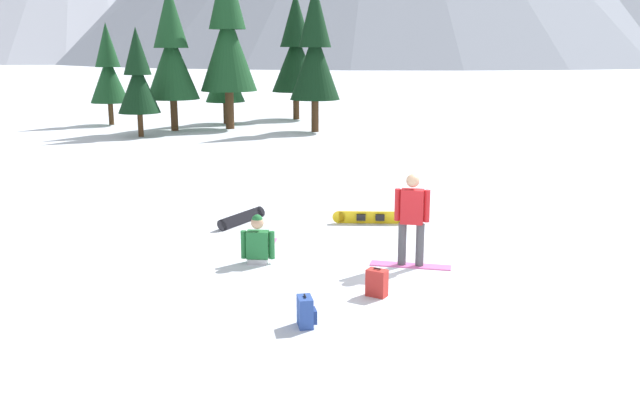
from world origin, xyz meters
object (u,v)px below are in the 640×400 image
Objects in this scene: pine_tree_twin at (315,51)px; pine_tree_young at (228,34)px; backpack_red at (377,283)px; loose_snowboard_far_spare at (242,218)px; snowboarder_midground at (259,244)px; pine_tree_tall at (138,77)px; loose_snowboard_near_right at (370,217)px; pine_tree_broad at (296,50)px; backpack_blue at (306,312)px; snowboarder_foreground at (412,218)px; pine_tree_leaning at (224,69)px; pine_tree_short at (108,70)px; pine_tree_slender at (171,52)px.

pine_tree_twin is 4.43m from pine_tree_young.
loose_snowboard_far_spare is at bearing 105.39° from backpack_red.
snowboarder_midground reaches higher than backpack_red.
pine_tree_twin is (4.43, 21.61, 3.51)m from backpack_red.
snowboarder_midground is 1.31× the size of loose_snowboard_far_spare.
pine_tree_tall is at bearing 178.70° from pine_tree_twin.
loose_snowboard_far_spare is 16.92m from pine_tree_tall.
loose_snowboard_near_right is (2.88, 2.05, -0.16)m from snowboarder_midground.
pine_tree_broad is 1.44× the size of pine_tree_tall.
pine_tree_young is (2.09, 24.76, 4.32)m from backpack_blue.
pine_tree_young is (-0.40, 22.56, 3.64)m from snowboarder_foreground.
pine_tree_leaning is at bearing 88.28° from backpack_red.
pine_tree_twin is at bearing -1.30° from pine_tree_tall.
loose_snowboard_near_right is 0.20× the size of pine_tree_young.
pine_tree_short reaches higher than loose_snowboard_near_right.
backpack_red is 0.07× the size of pine_tree_broad.
pine_tree_young is at bearing 91.01° from snowboarder_foreground.
pine_tree_twin is at bearing -51.93° from pine_tree_leaning.
pine_tree_leaning is at bearing 85.41° from backpack_blue.
pine_tree_slender reaches higher than loose_snowboard_far_spare.
pine_tree_tall reaches higher than snowboarder_midground.
backpack_blue is (0.11, -3.26, -0.10)m from snowboarder_midground.
loose_snowboard_near_right is at bearing -74.16° from pine_tree_tall.
pine_tree_slender is (-3.07, 22.44, 2.81)m from snowboarder_foreground.
loose_snowboard_far_spare is at bearing -96.50° from pine_tree_young.
loose_snowboard_far_spare is 0.16× the size of pine_tree_young.
backpack_blue is at bearing -138.39° from snowboarder_foreground.
snowboarder_midground is at bearing -88.74° from pine_tree_slender.
pine_tree_slender reaches higher than pine_tree_leaning.
backpack_blue is 1.67m from backpack_red.
snowboarder_midground is 20.44m from pine_tree_twin.
pine_tree_broad is at bearing 81.85° from snowboarder_foreground.
snowboarder_midground is 3.78× the size of backpack_blue.
snowboarder_midground is 0.21× the size of pine_tree_young.
snowboarder_midground is 0.35× the size of pine_tree_short.
snowboarder_foreground is at bearing 49.81° from backpack_red.
snowboarder_foreground is 0.25× the size of pine_tree_slender.
snowboarder_midground is at bearing -144.50° from loose_snowboard_near_right.
pine_tree_twin is at bearing 70.35° from loose_snowboard_far_spare.
pine_tree_short is at bearing 171.18° from pine_tree_leaning.
pine_tree_leaning is at bearing 91.54° from loose_snowboard_near_right.
snowboarder_midground is 0.26× the size of pine_tree_twin.
loose_snowboard_far_spare is 18.90m from pine_tree_slender.
snowboarder_midground is 19.68m from pine_tree_tall.
loose_snowboard_far_spare is at bearing 90.35° from backpack_blue.
pine_tree_young is (2.13, 18.66, 4.41)m from loose_snowboard_far_spare.
backpack_blue is at bearing -94.59° from pine_tree_leaning.
backpack_red reaches higher than loose_snowboard_far_spare.
backpack_blue is 0.09× the size of pine_tree_short.
pine_tree_leaning is at bearing -162.70° from pine_tree_broad.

